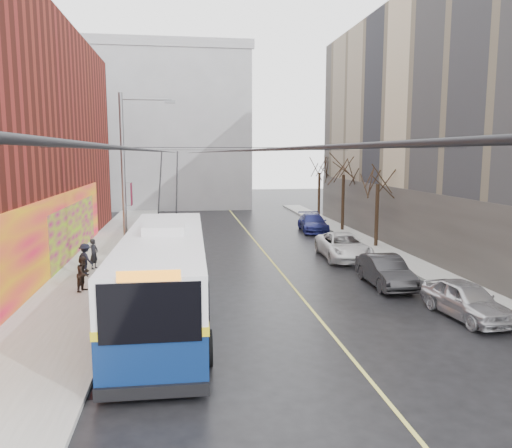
{
  "coord_description": "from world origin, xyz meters",
  "views": [
    {
      "loc": [
        -3.47,
        -14.75,
        6.17
      ],
      "look_at": [
        -0.07,
        8.42,
        2.83
      ],
      "focal_mm": 35.0,
      "sensor_mm": 36.0,
      "label": 1
    }
  ],
  "objects_px": {
    "tree_mid": "(344,165)",
    "parked_car_d": "(313,223)",
    "streetlight_pole": "(127,181)",
    "parked_car_a": "(466,300)",
    "pedestrian_a": "(94,254)",
    "tree_far": "(320,164)",
    "parked_car_b": "(385,271)",
    "tree_near": "(378,172)",
    "following_car": "(169,232)",
    "parked_car_c": "(343,246)",
    "pedestrian_c": "(85,259)",
    "trolleybus": "(165,274)",
    "pedestrian_b": "(84,274)"
  },
  "relations": [
    {
      "from": "tree_near",
      "to": "streetlight_pole",
      "type": "bearing_deg",
      "value": -158.38
    },
    {
      "from": "streetlight_pole",
      "to": "parked_car_c",
      "type": "relative_size",
      "value": 1.69
    },
    {
      "from": "tree_mid",
      "to": "streetlight_pole",
      "type": "bearing_deg",
      "value": -139.35
    },
    {
      "from": "parked_car_d",
      "to": "following_car",
      "type": "xyz_separation_m",
      "value": [
        -11.11,
        -3.26,
        0.01
      ]
    },
    {
      "from": "pedestrian_c",
      "to": "parked_car_a",
      "type": "bearing_deg",
      "value": -165.83
    },
    {
      "from": "tree_mid",
      "to": "parked_car_d",
      "type": "distance_m",
      "value": 5.13
    },
    {
      "from": "tree_near",
      "to": "parked_car_a",
      "type": "xyz_separation_m",
      "value": [
        -2.0,
        -13.91,
        -4.28
      ]
    },
    {
      "from": "parked_car_b",
      "to": "parked_car_c",
      "type": "bearing_deg",
      "value": 91.13
    },
    {
      "from": "streetlight_pole",
      "to": "parked_car_d",
      "type": "distance_m",
      "value": 18.83
    },
    {
      "from": "tree_near",
      "to": "following_car",
      "type": "xyz_separation_m",
      "value": [
        -13.46,
        3.92,
        -4.26
      ]
    },
    {
      "from": "parked_car_b",
      "to": "tree_far",
      "type": "bearing_deg",
      "value": 83.25
    },
    {
      "from": "tree_far",
      "to": "pedestrian_c",
      "type": "distance_m",
      "value": 26.43
    },
    {
      "from": "tree_near",
      "to": "tree_far",
      "type": "xyz_separation_m",
      "value": [
        0.0,
        14.0,
        0.17
      ]
    },
    {
      "from": "tree_far",
      "to": "following_car",
      "type": "bearing_deg",
      "value": -143.19
    },
    {
      "from": "parked_car_d",
      "to": "following_car",
      "type": "height_order",
      "value": "following_car"
    },
    {
      "from": "tree_far",
      "to": "parked_car_a",
      "type": "relative_size",
      "value": 1.6
    },
    {
      "from": "parked_car_a",
      "to": "tree_mid",
      "type": "bearing_deg",
      "value": 78.9
    },
    {
      "from": "streetlight_pole",
      "to": "following_car",
      "type": "bearing_deg",
      "value": 80.42
    },
    {
      "from": "tree_far",
      "to": "pedestrian_a",
      "type": "xyz_separation_m",
      "value": [
        -17.16,
        -18.19,
        -4.2
      ]
    },
    {
      "from": "tree_far",
      "to": "pedestrian_b",
      "type": "bearing_deg",
      "value": -126.76
    },
    {
      "from": "tree_near",
      "to": "tree_mid",
      "type": "distance_m",
      "value": 7.01
    },
    {
      "from": "pedestrian_a",
      "to": "parked_car_d",
      "type": "bearing_deg",
      "value": -29.44
    },
    {
      "from": "tree_near",
      "to": "tree_mid",
      "type": "bearing_deg",
      "value": 90.0
    },
    {
      "from": "parked_car_a",
      "to": "parked_car_c",
      "type": "xyz_separation_m",
      "value": [
        -1.2,
        10.94,
        0.04
      ]
    },
    {
      "from": "streetlight_pole",
      "to": "parked_car_a",
      "type": "height_order",
      "value": "streetlight_pole"
    },
    {
      "from": "trolleybus",
      "to": "following_car",
      "type": "xyz_separation_m",
      "value": [
        -0.26,
        16.42,
        -1.03
      ]
    },
    {
      "from": "parked_car_c",
      "to": "pedestrian_c",
      "type": "height_order",
      "value": "pedestrian_c"
    },
    {
      "from": "parked_car_d",
      "to": "pedestrian_a",
      "type": "xyz_separation_m",
      "value": [
        -14.8,
        -11.38,
        0.25
      ]
    },
    {
      "from": "trolleybus",
      "to": "streetlight_pole",
      "type": "bearing_deg",
      "value": 107.65
    },
    {
      "from": "parked_car_c",
      "to": "parked_car_b",
      "type": "bearing_deg",
      "value": -87.37
    },
    {
      "from": "parked_car_b",
      "to": "tree_near",
      "type": "bearing_deg",
      "value": 71.83
    },
    {
      "from": "pedestrian_c",
      "to": "parked_car_d",
      "type": "bearing_deg",
      "value": -96.88
    },
    {
      "from": "trolleybus",
      "to": "parked_car_a",
      "type": "xyz_separation_m",
      "value": [
        11.2,
        -1.42,
        -1.04
      ]
    },
    {
      "from": "tree_far",
      "to": "parked_car_b",
      "type": "bearing_deg",
      "value": -97.87
    },
    {
      "from": "pedestrian_a",
      "to": "tree_far",
      "type": "bearing_deg",
      "value": -20.31
    },
    {
      "from": "tree_mid",
      "to": "parked_car_b",
      "type": "bearing_deg",
      "value": -101.21
    },
    {
      "from": "trolleybus",
      "to": "tree_near",
      "type": "bearing_deg",
      "value": 44.45
    },
    {
      "from": "tree_mid",
      "to": "parked_car_d",
      "type": "bearing_deg",
      "value": 175.43
    },
    {
      "from": "parked_car_d",
      "to": "pedestrian_b",
      "type": "bearing_deg",
      "value": -127.77
    },
    {
      "from": "pedestrian_a",
      "to": "pedestrian_c",
      "type": "height_order",
      "value": "pedestrian_a"
    },
    {
      "from": "streetlight_pole",
      "to": "trolleybus",
      "type": "bearing_deg",
      "value": -73.38
    },
    {
      "from": "parked_car_c",
      "to": "pedestrian_c",
      "type": "xyz_separation_m",
      "value": [
        -14.16,
        -2.51,
        0.2
      ]
    },
    {
      "from": "tree_mid",
      "to": "trolleybus",
      "type": "bearing_deg",
      "value": -124.11
    },
    {
      "from": "streetlight_pole",
      "to": "trolleybus",
      "type": "xyz_separation_m",
      "value": [
        1.94,
        -6.49,
        -3.1
      ]
    },
    {
      "from": "parked_car_d",
      "to": "pedestrian_b",
      "type": "xyz_separation_m",
      "value": [
        -14.5,
        -15.76,
        0.23
      ]
    },
    {
      "from": "tree_near",
      "to": "trolleybus",
      "type": "height_order",
      "value": "tree_near"
    },
    {
      "from": "parked_car_b",
      "to": "following_car",
      "type": "bearing_deg",
      "value": 129.28
    },
    {
      "from": "tree_near",
      "to": "pedestrian_b",
      "type": "distance_m",
      "value": 19.34
    },
    {
      "from": "parked_car_b",
      "to": "following_car",
      "type": "height_order",
      "value": "parked_car_b"
    },
    {
      "from": "parked_car_a",
      "to": "pedestrian_a",
      "type": "xyz_separation_m",
      "value": [
        -15.16,
        9.72,
        0.24
      ]
    }
  ]
}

